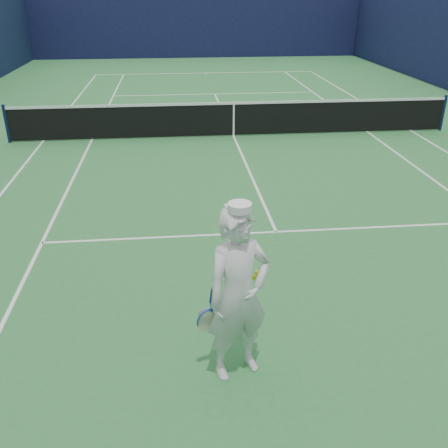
{
  "coord_description": "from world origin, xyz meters",
  "views": [
    {
      "loc": [
        -1.77,
        -14.31,
        4.02
      ],
      "look_at": [
        -1.15,
        -8.36,
        1.15
      ],
      "focal_mm": 40.0,
      "sensor_mm": 36.0,
      "label": 1
    }
  ],
  "objects": [
    {
      "name": "ground",
      "position": [
        0.0,
        0.0,
        0.0
      ],
      "size": [
        80.0,
        80.0,
        0.0
      ],
      "primitive_type": "plane",
      "color": "#2C7438",
      "rests_on": "ground"
    },
    {
      "name": "tennis_net",
      "position": [
        0.0,
        0.0,
        0.55
      ],
      "size": [
        12.88,
        0.09,
        1.07
      ],
      "color": "#141E4C",
      "rests_on": "ground"
    },
    {
      "name": "windscreen_fence",
      "position": [
        0.0,
        0.0,
        2.0
      ],
      "size": [
        20.12,
        36.12,
        4.0
      ],
      "color": "#0E1136",
      "rests_on": "ground"
    },
    {
      "name": "court_markings",
      "position": [
        0.0,
        0.0,
        0.0
      ],
      "size": [
        11.03,
        23.83,
        0.01
      ],
      "color": "white",
      "rests_on": "ground"
    },
    {
      "name": "tennis_player",
      "position": [
        -1.15,
        -9.86,
        1.02
      ],
      "size": [
        0.92,
        0.73,
        2.09
      ],
      "rotation": [
        0.0,
        0.0,
        0.38
      ],
      "color": "silver",
      "rests_on": "ground"
    }
  ]
}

